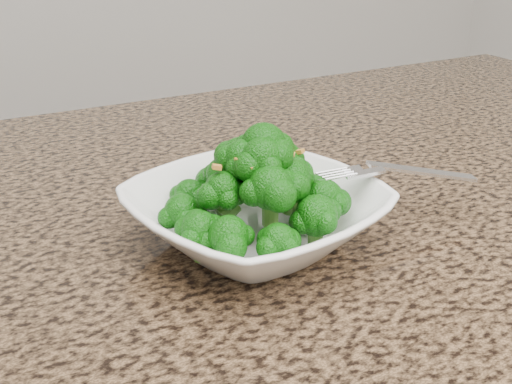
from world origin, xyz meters
TOP-DOWN VIEW (x-y plane):
  - granite_counter at (0.00, 0.30)m, footprint 1.64×1.04m
  - bowl at (0.02, 0.33)m, footprint 0.26×0.26m
  - broccoli_pile at (0.02, 0.33)m, footprint 0.19×0.19m
  - garlic_topping at (0.02, 0.33)m, footprint 0.11×0.11m
  - fork at (0.13, 0.30)m, footprint 0.19×0.08m

SIDE VIEW (x-z plane):
  - granite_counter at x=0.00m, z-range 0.87..0.90m
  - bowl at x=0.02m, z-range 0.90..0.95m
  - fork at x=0.13m, z-range 0.95..0.96m
  - broccoli_pile at x=0.02m, z-range 0.95..1.02m
  - garlic_topping at x=0.02m, z-range 1.02..1.03m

